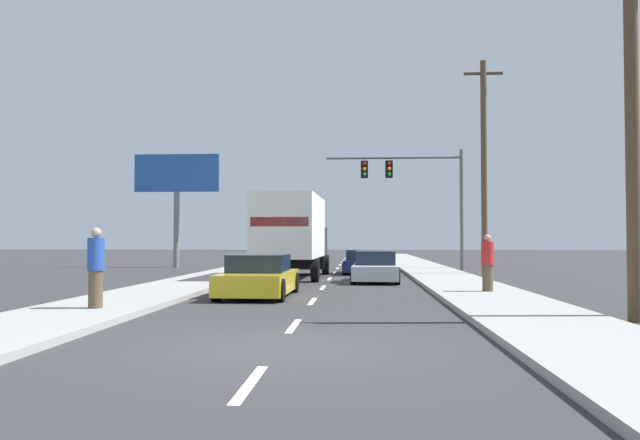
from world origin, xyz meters
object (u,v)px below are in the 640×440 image
Objects in this scene: pedestrian_near_corner at (96,268)px; car_silver at (376,268)px; car_yellow at (259,278)px; pedestrian_mid_block at (488,263)px; roadside_billboard at (177,184)px; utility_pole_near at (632,119)px; box_truck at (293,233)px; car_navy at (363,263)px; utility_pole_mid at (484,165)px; traffic_signal_mast at (405,180)px.

car_silver is at bearing 59.77° from pedestrian_near_corner.
pedestrian_mid_block is at bearing 5.73° from car_yellow.
utility_pole_near is at bearing -55.68° from roadside_billboard.
car_yellow is 21.42m from roadside_billboard.
roadside_billboard is (-8.25, 10.54, 3.08)m from box_truck.
utility_pole_mid is (5.66, -1.83, 4.64)m from car_navy.
pedestrian_mid_block is (6.77, -8.06, -1.01)m from box_truck.
utility_pole_mid reaches higher than pedestrian_mid_block.
traffic_signal_mast reaches higher than car_yellow.
pedestrian_mid_block is at bearing -100.54° from utility_pole_mid.
traffic_signal_mast is at bearing 58.95° from car_navy.
car_navy is 0.51× the size of utility_pole_near.
box_truck is 1.04× the size of utility_pole_near.
pedestrian_near_corner reaches higher than car_silver.
roadside_billboard is at bearing 170.53° from traffic_signal_mast.
pedestrian_near_corner is (-11.67, 0.69, -3.14)m from utility_pole_near.
box_truck is at bearing 89.34° from car_yellow.
utility_pole_near is at bearing -90.58° from utility_pole_mid.
utility_pole_mid is 5.88× the size of pedestrian_mid_block.
car_silver is (0.48, -6.22, 0.01)m from car_navy.
car_silver is at bearing 61.76° from car_yellow.
roadside_billboard reaches higher than car_yellow.
utility_pole_near is (5.49, -18.34, 3.65)m from car_navy.
roadside_billboard is (-13.72, 2.29, 0.01)m from traffic_signal_mast.
pedestrian_near_corner is at bearing -122.99° from car_yellow.
traffic_signal_mast is (2.40, 3.99, 4.53)m from car_navy.
box_truck is at bearing -164.43° from utility_pole_mid.
utility_pole_near is 4.43× the size of pedestrian_near_corner.
traffic_signal_mast is at bearing -9.47° from roadside_billboard.
car_silver is 0.54× the size of utility_pole_near.
utility_pole_mid is at bearing 40.31° from car_silver.
car_silver is 0.57× the size of traffic_signal_mast.
box_truck is 8.87m from car_yellow.
roadside_billboard is at bearing 102.11° from pedestrian_near_corner.
utility_pole_near reaches higher than car_yellow.
box_truck reaches higher than car_yellow.
box_truck is 0.84× the size of utility_pole_mid.
car_yellow is 2.35× the size of pedestrian_near_corner.
utility_pole_mid is at bearing 53.20° from pedestrian_near_corner.
car_navy is 0.94× the size of car_silver.
roadside_billboard is at bearing 112.90° from car_yellow.
utility_pole_near is 16.55m from utility_pole_mid.
car_silver is 17.77m from roadside_billboard.
utility_pole_mid reaches higher than car_yellow.
car_yellow is 2.51× the size of pedestrian_mid_block.
pedestrian_mid_block is at bearing -51.07° from roadside_billboard.
roadside_billboard is at bearing 124.32° from utility_pole_near.
pedestrian_near_corner is (-6.18, -17.65, 0.51)m from car_navy.
utility_pole_near is (5.01, -12.12, 3.64)m from car_silver.
utility_pole_mid is 11.47m from pedestrian_mid_block.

